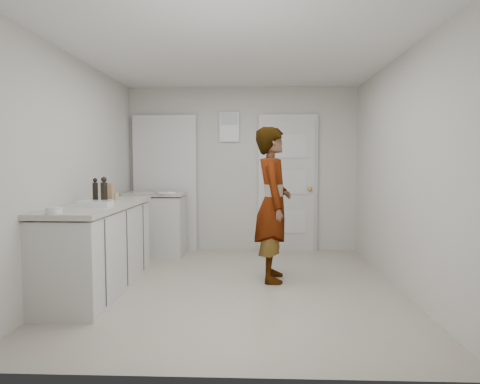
{
  "coord_description": "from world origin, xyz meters",
  "views": [
    {
      "loc": [
        0.22,
        -4.61,
        1.36
      ],
      "look_at": [
        0.02,
        0.4,
        1.01
      ],
      "focal_mm": 32.0,
      "sensor_mm": 36.0,
      "label": 1
    }
  ],
  "objects_px": {
    "person": "(273,204)",
    "oil_cruet_b": "(95,191)",
    "spice_jar": "(116,196)",
    "baking_dish": "(95,204)",
    "cake_mix_box": "(109,191)",
    "egg_bowl": "(54,210)",
    "oil_cruet_a": "(104,191)"
  },
  "relations": [
    {
      "from": "person",
      "to": "oil_cruet_b",
      "type": "distance_m",
      "value": 1.98
    },
    {
      "from": "spice_jar",
      "to": "baking_dish",
      "type": "xyz_separation_m",
      "value": [
        0.01,
        -0.69,
        -0.02
      ]
    },
    {
      "from": "cake_mix_box",
      "to": "egg_bowl",
      "type": "xyz_separation_m",
      "value": [
        0.05,
        -1.52,
        -0.07
      ]
    },
    {
      "from": "spice_jar",
      "to": "egg_bowl",
      "type": "height_order",
      "value": "spice_jar"
    },
    {
      "from": "cake_mix_box",
      "to": "egg_bowl",
      "type": "height_order",
      "value": "cake_mix_box"
    },
    {
      "from": "oil_cruet_a",
      "to": "egg_bowl",
      "type": "relative_size",
      "value": 2.06
    },
    {
      "from": "person",
      "to": "spice_jar",
      "type": "relative_size",
      "value": 20.6
    },
    {
      "from": "oil_cruet_b",
      "to": "egg_bowl",
      "type": "height_order",
      "value": "oil_cruet_b"
    },
    {
      "from": "spice_jar",
      "to": "oil_cruet_b",
      "type": "xyz_separation_m",
      "value": [
        -0.15,
        -0.25,
        0.08
      ]
    },
    {
      "from": "spice_jar",
      "to": "egg_bowl",
      "type": "bearing_deg",
      "value": -94.81
    },
    {
      "from": "oil_cruet_a",
      "to": "oil_cruet_b",
      "type": "xyz_separation_m",
      "value": [
        -0.14,
        0.12,
        -0.01
      ]
    },
    {
      "from": "spice_jar",
      "to": "oil_cruet_a",
      "type": "bearing_deg",
      "value": -90.87
    },
    {
      "from": "spice_jar",
      "to": "cake_mix_box",
      "type": "bearing_deg",
      "value": 125.73
    },
    {
      "from": "cake_mix_box",
      "to": "baking_dish",
      "type": "xyz_separation_m",
      "value": [
        0.17,
        -0.91,
        -0.07
      ]
    },
    {
      "from": "cake_mix_box",
      "to": "oil_cruet_b",
      "type": "bearing_deg",
      "value": -69.2
    },
    {
      "from": "person",
      "to": "egg_bowl",
      "type": "bearing_deg",
      "value": 124.75
    },
    {
      "from": "person",
      "to": "oil_cruet_a",
      "type": "distance_m",
      "value": 1.86
    },
    {
      "from": "person",
      "to": "oil_cruet_b",
      "type": "relative_size",
      "value": 6.65
    },
    {
      "from": "person",
      "to": "cake_mix_box",
      "type": "distance_m",
      "value": 1.97
    },
    {
      "from": "cake_mix_box",
      "to": "oil_cruet_b",
      "type": "distance_m",
      "value": 0.47
    },
    {
      "from": "person",
      "to": "baking_dish",
      "type": "distance_m",
      "value": 1.93
    },
    {
      "from": "person",
      "to": "spice_jar",
      "type": "distance_m",
      "value": 1.8
    },
    {
      "from": "person",
      "to": "egg_bowl",
      "type": "distance_m",
      "value": 2.33
    },
    {
      "from": "spice_jar",
      "to": "oil_cruet_b",
      "type": "bearing_deg",
      "value": -120.7
    },
    {
      "from": "cake_mix_box",
      "to": "baking_dish",
      "type": "bearing_deg",
      "value": -59.69
    },
    {
      "from": "person",
      "to": "oil_cruet_b",
      "type": "height_order",
      "value": "person"
    },
    {
      "from": "oil_cruet_b",
      "to": "baking_dish",
      "type": "relative_size",
      "value": 0.83
    },
    {
      "from": "cake_mix_box",
      "to": "spice_jar",
      "type": "distance_m",
      "value": 0.28
    },
    {
      "from": "cake_mix_box",
      "to": "egg_bowl",
      "type": "distance_m",
      "value": 1.52
    },
    {
      "from": "spice_jar",
      "to": "egg_bowl",
      "type": "xyz_separation_m",
      "value": [
        -0.11,
        -1.3,
        -0.02
      ]
    },
    {
      "from": "oil_cruet_b",
      "to": "oil_cruet_a",
      "type": "bearing_deg",
      "value": -40.91
    },
    {
      "from": "cake_mix_box",
      "to": "person",
      "type": "bearing_deg",
      "value": 14.36
    }
  ]
}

